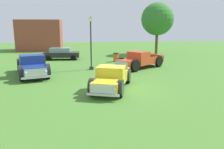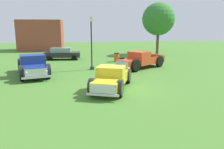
% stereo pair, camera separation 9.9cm
% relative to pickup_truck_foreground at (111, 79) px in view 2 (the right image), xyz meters
% --- Properties ---
extents(ground_plane, '(80.00, 80.00, 0.00)m').
position_rel_pickup_truck_foreground_xyz_m(ground_plane, '(0.28, 0.40, -0.70)').
color(ground_plane, '#477A2D').
extents(pickup_truck_foreground, '(3.17, 5.05, 1.46)m').
position_rel_pickup_truck_foreground_xyz_m(pickup_truck_foreground, '(0.00, 0.00, 0.00)').
color(pickup_truck_foreground, yellow).
rests_on(pickup_truck_foreground, ground_plane).
extents(pickup_truck_behind_left, '(3.35, 5.68, 1.64)m').
position_rel_pickup_truck_foreground_xyz_m(pickup_truck_behind_left, '(-5.45, 4.72, 0.09)').
color(pickup_truck_behind_left, navy).
rests_on(pickup_truck_behind_left, ground_plane).
extents(pickup_truck_behind_right, '(5.12, 4.39, 1.54)m').
position_rel_pickup_truck_foreground_xyz_m(pickup_truck_behind_right, '(3.33, 6.69, 0.04)').
color(pickup_truck_behind_right, '#D14723').
rests_on(pickup_truck_behind_right, ground_plane).
extents(sedan_distant_a, '(4.06, 1.78, 1.34)m').
position_rel_pickup_truck_foreground_xyz_m(sedan_distant_a, '(-4.01, 13.28, 0.01)').
color(sedan_distant_a, black).
rests_on(sedan_distant_a, ground_plane).
extents(lamp_post_near, '(0.36, 0.36, 4.58)m').
position_rel_pickup_truck_foreground_xyz_m(lamp_post_near, '(-0.86, 6.79, 1.71)').
color(lamp_post_near, '#2D2D33').
rests_on(lamp_post_near, ground_plane).
extents(trash_can, '(0.59, 0.59, 0.95)m').
position_rel_pickup_truck_foreground_xyz_m(trash_can, '(1.97, 10.95, -0.22)').
color(trash_can, orange).
rests_on(trash_can, ground_plane).
extents(oak_tree_east, '(4.31, 4.31, 6.80)m').
position_rel_pickup_truck_foreground_xyz_m(oak_tree_east, '(8.45, 16.94, 3.94)').
color(oak_tree_east, brown).
rests_on(oak_tree_east, ground_plane).
extents(brick_pavilion, '(6.50, 5.00, 4.66)m').
position_rel_pickup_truck_foreground_xyz_m(brick_pavilion, '(-8.03, 24.25, 1.63)').
color(brick_pavilion, brown).
rests_on(brick_pavilion, ground_plane).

